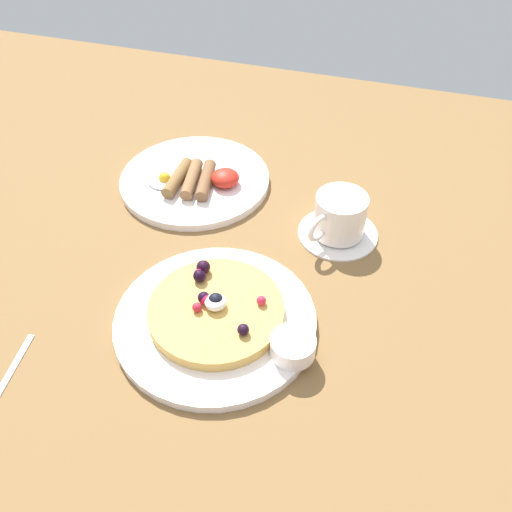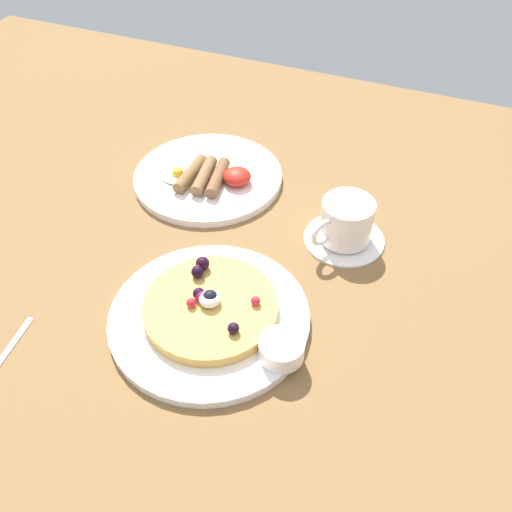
# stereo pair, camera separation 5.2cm
# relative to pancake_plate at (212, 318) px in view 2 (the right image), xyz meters

# --- Properties ---
(ground_plane) EXTENTS (1.89, 1.29, 0.03)m
(ground_plane) POSITION_rel_pancake_plate_xyz_m (-0.00, 0.08, -0.02)
(ground_plane) COLOR brown
(pancake_plate) EXTENTS (0.26, 0.26, 0.01)m
(pancake_plate) POSITION_rel_pancake_plate_xyz_m (0.00, 0.00, 0.00)
(pancake_plate) COLOR white
(pancake_plate) RESTS_ON ground_plane
(pancake_with_berries) EXTENTS (0.18, 0.18, 0.04)m
(pancake_with_berries) POSITION_rel_pancake_plate_xyz_m (-0.01, 0.01, 0.02)
(pancake_with_berries) COLOR gold
(pancake_with_berries) RESTS_ON pancake_plate
(syrup_ramekin) EXTENTS (0.06, 0.06, 0.03)m
(syrup_ramekin) POSITION_rel_pancake_plate_xyz_m (0.10, -0.02, 0.02)
(syrup_ramekin) COLOR white
(syrup_ramekin) RESTS_ON pancake_plate
(breakfast_plate) EXTENTS (0.25, 0.25, 0.01)m
(breakfast_plate) POSITION_rel_pancake_plate_xyz_m (-0.14, 0.28, -0.00)
(breakfast_plate) COLOR white
(breakfast_plate) RESTS_ON ground_plane
(fried_breakfast) EXTENTS (0.15, 0.10, 0.03)m
(fried_breakfast) POSITION_rel_pancake_plate_xyz_m (-0.13, 0.26, 0.02)
(fried_breakfast) COLOR brown
(fried_breakfast) RESTS_ON breakfast_plate
(coffee_saucer) EXTENTS (0.12, 0.12, 0.01)m
(coffee_saucer) POSITION_rel_pancake_plate_xyz_m (0.11, 0.22, -0.00)
(coffee_saucer) COLOR white
(coffee_saucer) RESTS_ON ground_plane
(coffee_cup) EXTENTS (0.08, 0.10, 0.06)m
(coffee_cup) POSITION_rel_pancake_plate_xyz_m (0.11, 0.22, 0.03)
(coffee_cup) COLOR white
(coffee_cup) RESTS_ON coffee_saucer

